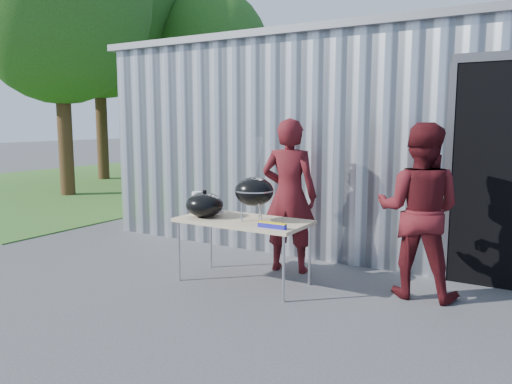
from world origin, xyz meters
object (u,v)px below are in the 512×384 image
Objects in this scene: folding_table at (243,223)px; person_bystander at (419,211)px; kettle_grill at (254,184)px; person_cook at (289,196)px.

person_bystander is at bearing 18.44° from folding_table.
kettle_grill reaches higher than folding_table.
person_bystander is at bearing 20.95° from kettle_grill.
folding_table is 0.49m from kettle_grill.
folding_table is at bearing 170.58° from kettle_grill.
kettle_grill is 0.51× the size of person_bystander.
kettle_grill is 0.77m from person_cook.
kettle_grill is (0.16, -0.03, 0.46)m from folding_table.
folding_table is 1.60× the size of kettle_grill.
person_cook is (0.06, 0.74, -0.22)m from kettle_grill.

